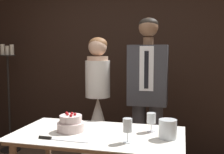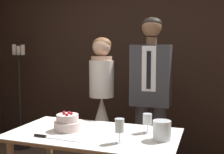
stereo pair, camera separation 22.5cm
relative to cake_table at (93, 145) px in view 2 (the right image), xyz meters
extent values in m
cube|color=black|center=(-0.12, 1.81, 0.78)|extent=(4.78, 0.12, 2.94)
cube|color=#8E6B4C|center=(0.00, 0.00, 0.08)|extent=(1.30, 0.68, 0.03)
cube|color=white|center=(0.00, 0.00, 0.10)|extent=(1.36, 0.74, 0.01)
cylinder|color=beige|center=(-0.23, 0.00, 0.14)|extent=(0.22, 0.22, 0.07)
cylinder|color=beige|center=(-0.23, 0.00, 0.20)|extent=(0.18, 0.18, 0.06)
sphere|color=red|center=(-0.20, 0.00, 0.24)|extent=(0.02, 0.02, 0.02)
sphere|color=red|center=(-0.23, 0.02, 0.24)|extent=(0.02, 0.02, 0.02)
sphere|color=red|center=(-0.28, 0.03, 0.24)|extent=(0.02, 0.02, 0.02)
sphere|color=red|center=(-0.26, -0.01, 0.24)|extent=(0.02, 0.02, 0.02)
sphere|color=red|center=(-0.21, -0.05, 0.24)|extent=(0.02, 0.02, 0.02)
cube|color=silver|center=(-0.14, -0.24, 0.10)|extent=(0.29, 0.03, 0.00)
cylinder|color=black|center=(-0.34, -0.24, 0.11)|extent=(0.10, 0.02, 0.02)
cylinder|color=silver|center=(0.41, 0.15, 0.10)|extent=(0.07, 0.07, 0.00)
cylinder|color=silver|center=(0.41, 0.15, 0.14)|extent=(0.01, 0.01, 0.07)
cylinder|color=silver|center=(0.41, 0.15, 0.21)|extent=(0.07, 0.07, 0.08)
cylinder|color=maroon|center=(0.41, 0.15, 0.19)|extent=(0.06, 0.06, 0.04)
cylinder|color=silver|center=(0.27, -0.16, 0.10)|extent=(0.06, 0.06, 0.00)
cylinder|color=silver|center=(0.27, -0.16, 0.14)|extent=(0.01, 0.01, 0.07)
cylinder|color=silver|center=(0.27, -0.16, 0.23)|extent=(0.07, 0.07, 0.10)
cylinder|color=silver|center=(0.55, 0.00, 0.17)|extent=(0.14, 0.14, 0.14)
cylinder|color=silver|center=(0.55, 0.00, 0.13)|extent=(0.06, 0.06, 0.07)
sphere|color=#F9CC4C|center=(0.55, 0.00, 0.18)|extent=(0.02, 0.02, 0.02)
cone|color=white|center=(-0.28, 0.91, -0.23)|extent=(0.54, 0.54, 0.92)
cylinder|color=white|center=(-0.28, 0.91, 0.44)|extent=(0.28, 0.28, 0.41)
cylinder|color=#DBAD8E|center=(-0.28, 0.91, 0.67)|extent=(0.24, 0.24, 0.05)
sphere|color=#DBAD8E|center=(-0.28, 0.91, 0.80)|extent=(0.21, 0.21, 0.21)
ellipsoid|color=brown|center=(-0.28, 0.93, 0.83)|extent=(0.21, 0.21, 0.15)
cylinder|color=#38383D|center=(0.19, 0.91, -0.26)|extent=(0.15, 0.15, 0.86)
cylinder|color=#38383D|center=(0.38, 0.91, -0.26)|extent=(0.15, 0.15, 0.86)
cube|color=#38383D|center=(0.28, 0.91, 0.50)|extent=(0.42, 0.24, 0.65)
cube|color=white|center=(0.28, 0.79, 0.58)|extent=(0.15, 0.01, 0.47)
cube|color=black|center=(0.28, 0.78, 0.56)|extent=(0.04, 0.01, 0.39)
cylinder|color=brown|center=(0.28, 0.91, 0.86)|extent=(0.11, 0.11, 0.08)
sphere|color=brown|center=(0.28, 0.91, 1.00)|extent=(0.21, 0.21, 0.21)
ellipsoid|color=black|center=(0.28, 0.92, 1.04)|extent=(0.21, 0.21, 0.14)
cylinder|color=black|center=(-1.77, 1.39, -0.68)|extent=(0.28, 0.28, 0.02)
cylinder|color=black|center=(-1.77, 1.39, 0.01)|extent=(0.03, 0.03, 1.36)
cylinder|color=black|center=(-1.77, 1.39, 0.69)|extent=(0.22, 0.22, 0.01)
cylinder|color=silver|center=(-1.84, 1.39, 0.78)|extent=(0.06, 0.06, 0.15)
cylinder|color=silver|center=(-1.77, 1.39, 0.76)|extent=(0.06, 0.06, 0.13)
cylinder|color=silver|center=(-1.69, 1.39, 0.77)|extent=(0.06, 0.06, 0.15)
camera|label=1|loc=(0.65, -2.10, 0.76)|focal=45.00mm
camera|label=2|loc=(0.87, -2.03, 0.76)|focal=45.00mm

